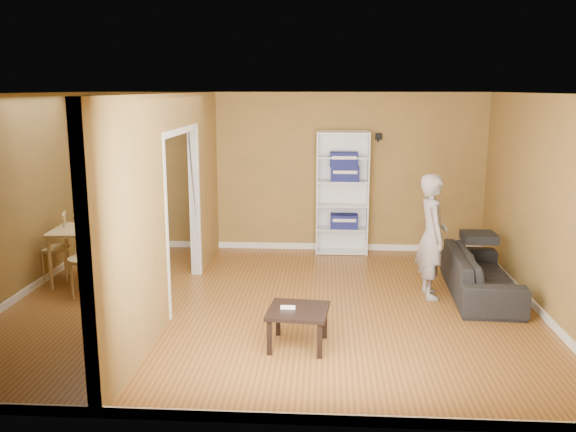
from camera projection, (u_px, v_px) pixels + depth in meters
The scene contains 15 objects.
room_shell at pixel (270, 203), 7.35m from camera, with size 6.50×6.50×6.50m.
partition at pixel (173, 202), 7.42m from camera, with size 0.22×5.50×2.60m, color olive, non-canonical shape.
wall_speaker at pixel (379, 136), 9.76m from camera, with size 0.10×0.10×0.10m, color black.
sofa at pixel (481, 267), 7.92m from camera, with size 0.85×1.97×0.75m, color #2B2B2F.
person at pixel (433, 226), 7.76m from camera, with size 0.54×0.69×1.89m, color slate.
bookshelf at pixel (342, 193), 9.90m from camera, with size 0.84×0.37×1.99m.
paper_box_navy_a at pixel (344, 221), 9.94m from camera, with size 0.44×0.29×0.23m, color navy.
paper_box_navy_b at pixel (345, 174), 9.78m from camera, with size 0.45×0.29×0.23m, color navy.
paper_box_navy_c at pixel (344, 159), 9.74m from camera, with size 0.45×0.29×0.23m, color navy.
coffee_table at pixel (298, 315), 6.34m from camera, with size 0.61×0.61×0.41m.
game_controller at pixel (288, 307), 6.33m from camera, with size 0.15×0.04×0.03m, color white.
dining_table at pixel (98, 234), 8.41m from camera, with size 1.22×0.81×0.76m.
chair_left at pixel (54, 247), 8.57m from camera, with size 0.43×0.43×0.95m, color #D7BA8B, non-canonical shape.
chair_near at pixel (86, 257), 7.89m from camera, with size 0.47×0.47×1.03m, color tan, non-canonical shape.
chair_far at pixel (116, 236), 9.10m from camera, with size 0.46×0.46×1.00m, color tan, non-canonical shape.
Camera 1 is at (0.67, -7.20, 2.66)m, focal length 38.00 mm.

